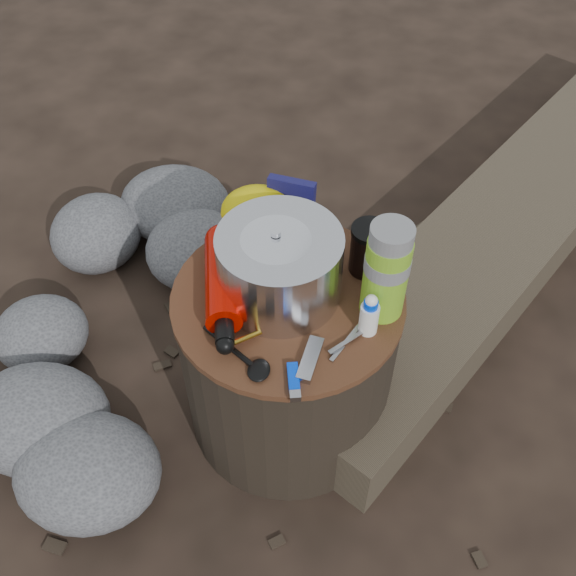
% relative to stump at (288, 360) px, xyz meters
% --- Properties ---
extents(ground, '(60.00, 60.00, 0.00)m').
position_rel_stump_xyz_m(ground, '(0.00, 0.00, -0.23)').
color(ground, black).
rests_on(ground, ground).
extents(stump, '(0.49, 0.49, 0.45)m').
position_rel_stump_xyz_m(stump, '(0.00, 0.00, 0.00)').
color(stump, black).
rests_on(stump, ground).
extents(rock_ring, '(0.48, 1.05, 0.21)m').
position_rel_stump_xyz_m(rock_ring, '(-0.50, 0.18, -0.12)').
color(rock_ring, '#535357').
rests_on(rock_ring, ground).
extents(log_main, '(1.32, 2.01, 0.18)m').
position_rel_stump_xyz_m(log_main, '(0.58, 0.77, -0.14)').
color(log_main, '#42382B').
rests_on(log_main, ground).
extents(log_small, '(1.03, 1.20, 0.11)m').
position_rel_stump_xyz_m(log_small, '(0.61, 0.88, -0.17)').
color(log_small, '#42382B').
rests_on(log_small, ground).
extents(foil_windscreen, '(0.26, 0.26, 0.16)m').
position_rel_stump_xyz_m(foil_windscreen, '(-0.02, 0.01, 0.30)').
color(foil_windscreen, silver).
rests_on(foil_windscreen, stump).
extents(camping_pot, '(0.17, 0.17, 0.17)m').
position_rel_stump_xyz_m(camping_pot, '(-0.03, 0.01, 0.31)').
color(camping_pot, white).
rests_on(camping_pot, stump).
extents(fuel_bottle, '(0.16, 0.32, 0.07)m').
position_rel_stump_xyz_m(fuel_bottle, '(-0.14, -0.01, 0.26)').
color(fuel_bottle, '#BC0B00').
rests_on(fuel_bottle, stump).
extents(thermos, '(0.09, 0.09, 0.22)m').
position_rel_stump_xyz_m(thermos, '(0.19, 0.01, 0.34)').
color(thermos, '#7EBD24').
rests_on(thermos, stump).
extents(travel_mug, '(0.08, 0.08, 0.12)m').
position_rel_stump_xyz_m(travel_mug, '(0.15, 0.11, 0.28)').
color(travel_mug, black).
rests_on(travel_mug, stump).
extents(stuff_sack, '(0.18, 0.14, 0.12)m').
position_rel_stump_xyz_m(stuff_sack, '(-0.10, 0.18, 0.29)').
color(stuff_sack, yellow).
rests_on(stuff_sack, stump).
extents(food_pouch, '(0.11, 0.04, 0.14)m').
position_rel_stump_xyz_m(food_pouch, '(-0.04, 0.21, 0.29)').
color(food_pouch, '#13114C').
rests_on(food_pouch, stump).
extents(lighter, '(0.04, 0.08, 0.01)m').
position_rel_stump_xyz_m(lighter, '(0.05, -0.20, 0.23)').
color(lighter, '#003BF3').
rests_on(lighter, stump).
extents(multitool, '(0.04, 0.11, 0.01)m').
position_rel_stump_xyz_m(multitool, '(0.07, -0.15, 0.23)').
color(multitool, '#A3A3A8').
rests_on(multitool, stump).
extents(pot_grabber, '(0.09, 0.11, 0.01)m').
position_rel_stump_xyz_m(pot_grabber, '(0.14, -0.09, 0.23)').
color(pot_grabber, '#A3A3A8').
rests_on(pot_grabber, stump).
extents(spork, '(0.16, 0.12, 0.01)m').
position_rel_stump_xyz_m(spork, '(-0.08, -0.16, 0.23)').
color(spork, black).
rests_on(spork, stump).
extents(squeeze_bottle, '(0.04, 0.04, 0.09)m').
position_rel_stump_xyz_m(squeeze_bottle, '(0.17, -0.06, 0.27)').
color(squeeze_bottle, white).
rests_on(squeeze_bottle, stump).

